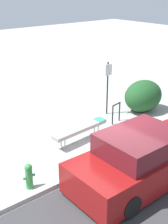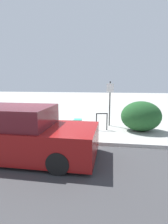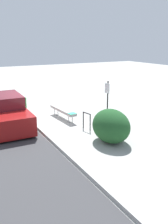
{
  "view_description": "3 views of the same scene",
  "coord_description": "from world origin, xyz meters",
  "px_view_note": "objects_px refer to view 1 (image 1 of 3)",
  "views": [
    {
      "loc": [
        -6.25,
        -6.13,
        5.32
      ],
      "look_at": [
        0.3,
        1.74,
        1.05
      ],
      "focal_mm": 50.0,
      "sensor_mm": 36.0,
      "label": 1
    },
    {
      "loc": [
        2.55,
        -6.13,
        2.31
      ],
      "look_at": [
        1.55,
        0.65,
        1.09
      ],
      "focal_mm": 28.0,
      "sensor_mm": 36.0,
      "label": 2
    },
    {
      "loc": [
        12.01,
        -3.47,
        4.08
      ],
      "look_at": [
        1.57,
        2.19,
        0.67
      ],
      "focal_mm": 40.0,
      "sensor_mm": 36.0,
      "label": 3
    }
  ],
  "objects_px": {
    "sign_post": "(108,83)",
    "parked_car_near": "(142,159)",
    "fire_hydrant": "(29,175)",
    "bench": "(81,129)",
    "bike_rack": "(116,111)"
  },
  "relations": [
    {
      "from": "bench",
      "to": "fire_hydrant",
      "type": "height_order",
      "value": "fire_hydrant"
    },
    {
      "from": "bench",
      "to": "sign_post",
      "type": "bearing_deg",
      "value": 22.01
    },
    {
      "from": "sign_post",
      "to": "parked_car_near",
      "type": "xyz_separation_m",
      "value": [
        -2.67,
        -4.23,
        -0.69
      ]
    },
    {
      "from": "bench",
      "to": "bike_rack",
      "type": "xyz_separation_m",
      "value": [
        2.1,
        0.29,
        0.04
      ]
    },
    {
      "from": "sign_post",
      "to": "parked_car_near",
      "type": "bearing_deg",
      "value": -122.26
    },
    {
      "from": "bike_rack",
      "to": "sign_post",
      "type": "xyz_separation_m",
      "value": [
        0.36,
        0.9,
        0.88
      ]
    },
    {
      "from": "sign_post",
      "to": "fire_hydrant",
      "type": "relative_size",
      "value": 3.01
    },
    {
      "from": "parked_car_near",
      "to": "sign_post",
      "type": "bearing_deg",
      "value": 58.65
    },
    {
      "from": "sign_post",
      "to": "fire_hydrant",
      "type": "height_order",
      "value": "sign_post"
    },
    {
      "from": "bike_rack",
      "to": "fire_hydrant",
      "type": "distance_m",
      "value": 5.23
    },
    {
      "from": "sign_post",
      "to": "fire_hydrant",
      "type": "distance_m",
      "value": 5.97
    },
    {
      "from": "bike_rack",
      "to": "parked_car_near",
      "type": "bearing_deg",
      "value": -124.82
    },
    {
      "from": "bike_rack",
      "to": "bench",
      "type": "bearing_deg",
      "value": -172.09
    },
    {
      "from": "bike_rack",
      "to": "sign_post",
      "type": "height_order",
      "value": "sign_post"
    },
    {
      "from": "fire_hydrant",
      "to": "parked_car_near",
      "type": "bearing_deg",
      "value": -33.17
    }
  ]
}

